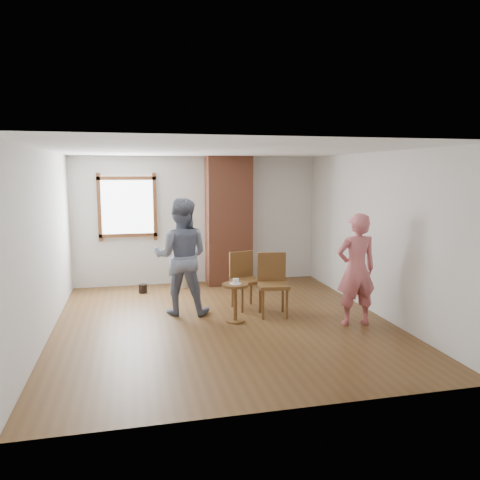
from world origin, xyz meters
name	(u,v)px	position (x,y,z in m)	size (l,w,h in m)	color
ground	(223,322)	(0.00, 0.00, 0.00)	(5.50, 5.50, 0.00)	brown
room_shell	(212,202)	(-0.06, 0.61, 1.81)	(5.04, 5.52, 2.62)	silver
brick_chimney	(229,221)	(0.60, 2.50, 1.30)	(0.90, 0.50, 2.60)	#9A5136
stoneware_crock	(181,277)	(-0.39, 2.40, 0.21)	(0.32, 0.32, 0.41)	tan
dark_pot	(143,288)	(-1.16, 2.11, 0.08)	(0.16, 0.16, 0.16)	black
dining_chair_left	(244,277)	(0.51, 0.73, 0.53)	(0.54, 0.54, 0.95)	brown
dining_chair_right	(273,281)	(0.85, 0.24, 0.56)	(0.53, 0.53, 0.99)	brown
side_table	(235,296)	(0.18, -0.01, 0.40)	(0.40, 0.40, 0.60)	brown
cake_plate	(235,284)	(0.18, -0.01, 0.60)	(0.18, 0.18, 0.01)	white
cake_slice	(236,281)	(0.19, -0.01, 0.64)	(0.08, 0.07, 0.06)	white
man	(181,257)	(-0.57, 0.62, 0.94)	(0.91, 0.71, 1.87)	#131B36
person_pink	(356,270)	(1.91, -0.54, 0.84)	(0.62, 0.40, 1.69)	#D1686E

